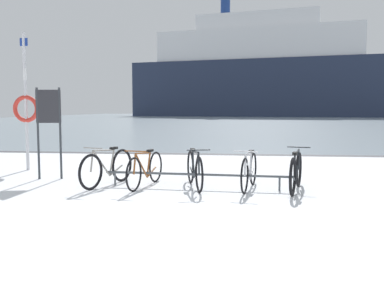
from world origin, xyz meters
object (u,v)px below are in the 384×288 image
bicycle_0 (107,168)px  bicycle_2 (195,169)px  bicycle_1 (145,169)px  bicycle_3 (249,171)px  bicycle_4 (296,172)px  ferry_ship (261,74)px  info_sign (49,117)px  rescue_post (26,105)px

bicycle_0 → bicycle_2: 1.85m
bicycle_1 → bicycle_3: 2.13m
bicycle_0 → bicycle_4: 3.86m
bicycle_2 → bicycle_3: bicycle_2 is taller
bicycle_4 → ferry_ship: ferry_ship is taller
bicycle_2 → bicycle_0: bearing=179.1°
bicycle_0 → bicycle_2: bearing=-0.9°
bicycle_4 → info_sign: info_sign is taller
rescue_post → ferry_ship: 76.38m
rescue_post → bicycle_2: bearing=-22.6°
bicycle_4 → rescue_post: (-6.63, 2.04, 1.33)m
bicycle_1 → bicycle_2: 1.03m
bicycle_2 → bicycle_4: 2.01m
rescue_post → bicycle_0: bearing=-34.3°
bicycle_3 → info_sign: 4.69m
bicycle_0 → bicycle_4: bearing=-2.2°
bicycle_0 → ferry_ship: (7.39, 77.29, 8.20)m
bicycle_0 → ferry_ship: bearing=84.5°
bicycle_0 → bicycle_3: size_ratio=1.05×
bicycle_2 → bicycle_3: size_ratio=1.03×
bicycle_3 → ferry_ship: size_ratio=0.03×
rescue_post → bicycle_3: bearing=-18.9°
bicycle_4 → bicycle_0: bearing=177.8°
bicycle_4 → ferry_ship: bearing=87.4°
bicycle_3 → ferry_ship: bearing=86.7°
info_sign → bicycle_4: bearing=-8.3°
bicycle_0 → ferry_ship: ferry_ship is taller
bicycle_4 → rescue_post: size_ratio=0.46×
bicycle_3 → bicycle_4: size_ratio=0.98×
bicycle_3 → rescue_post: bearing=161.1°
bicycle_4 → bicycle_3: bearing=175.1°
bicycle_0 → rescue_post: bearing=145.7°
bicycle_3 → rescue_post: size_ratio=0.46×
bicycle_4 → bicycle_2: bearing=176.6°
bicycle_0 → bicycle_2: bicycle_0 is taller
bicycle_0 → rescue_post: 3.61m
bicycle_2 → ferry_ship: bearing=85.9°
bicycle_1 → ferry_ship: ferry_ship is taller
bicycle_1 → info_sign: info_sign is taller
bicycle_3 → rescue_post: (-5.73, 1.96, 1.34)m
bicycle_2 → bicycle_3: bearing=-2.2°
bicycle_2 → rescue_post: (-4.63, 1.92, 1.33)m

